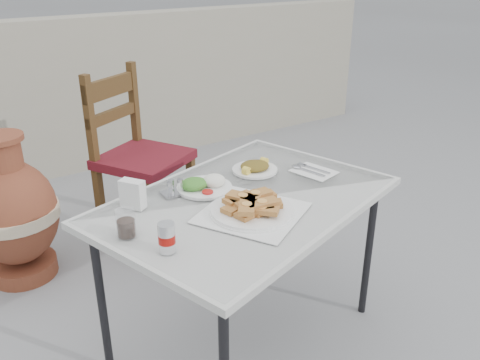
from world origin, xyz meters
TOP-DOWN VIEW (x-y plane):
  - ground at (0.00, 0.00)m, footprint 80.00×80.00m
  - cafe_table at (0.03, 0.02)m, footprint 1.37×1.11m
  - pide_plate at (-0.03, -0.11)m, footprint 0.49×0.49m
  - salad_rice_plate at (-0.07, 0.18)m, footprint 0.23×0.23m
  - salad_chopped_plate at (0.22, 0.22)m, footprint 0.21×0.21m
  - soda_can at (-0.42, -0.18)m, footprint 0.06×0.06m
  - cola_glass at (-0.49, -0.01)m, footprint 0.07×0.07m
  - napkin_holder at (-0.38, 0.18)m, footprint 0.09×0.10m
  - condiment_caddy at (-0.20, 0.20)m, footprint 0.09×0.08m
  - cutlery_napkin at (0.43, 0.07)m, footprint 0.18×0.22m
  - chair at (0.04, 1.16)m, footprint 0.63×0.63m
  - terracotta_urn at (-0.69, 1.12)m, footprint 0.47×0.47m
  - back_wall at (0.00, 2.50)m, footprint 6.00×0.25m

SIDE VIEW (x-z plane):
  - ground at x=0.00m, z-range 0.00..0.00m
  - terracotta_urn at x=-0.69m, z-range -0.03..0.78m
  - chair at x=0.04m, z-range 0.02..1.06m
  - back_wall at x=0.00m, z-range 0.00..1.20m
  - cafe_table at x=0.03m, z-range 0.31..1.04m
  - cutlery_napkin at x=0.43m, z-range 0.72..0.74m
  - salad_chopped_plate at x=0.22m, z-range 0.72..0.76m
  - salad_rice_plate at x=-0.07m, z-range 0.72..0.77m
  - condiment_caddy at x=-0.20m, z-range 0.71..0.78m
  - pide_plate at x=-0.03m, z-range 0.72..0.79m
  - cola_glass at x=-0.49m, z-range 0.72..0.82m
  - soda_can at x=-0.42m, z-range 0.72..0.83m
  - napkin_holder at x=-0.38m, z-range 0.72..0.84m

